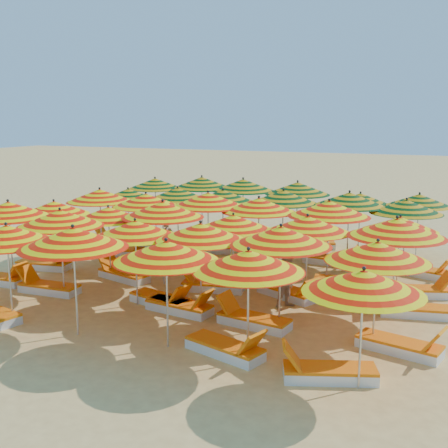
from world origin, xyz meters
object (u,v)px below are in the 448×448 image
Objects in this scene: umbrella_14 at (163,210)px; lounger_5 at (162,300)px; lounger_4 at (48,287)px; lounger_20 at (208,248)px; umbrella_23 at (400,224)px; lounger_1 at (226,348)px; lounger_16 at (346,282)px; umbrella_6 at (8,210)px; umbrella_32 at (243,185)px; lounger_6 at (181,307)px; lounger_21 at (331,260)px; umbrella_15 at (233,222)px; umbrella_29 at (406,207)px; umbrella_1 at (7,234)px; umbrella_19 at (146,200)px; umbrella_7 at (60,218)px; umbrella_35 at (419,200)px; umbrella_4 at (248,261)px; lounger_10 at (123,274)px; umbrella_16 at (307,224)px; umbrella_31 at (202,183)px; umbrella_2 at (73,238)px; lounger_12 at (288,292)px; umbrella_3 at (166,251)px; umbrella_12 at (54,208)px; umbrella_13 at (108,214)px; umbrella_18 at (100,196)px; lounger_22 at (422,271)px; umbrella_28 at (349,199)px; umbrella_9 at (201,232)px; umbrella_33 at (297,188)px; umbrella_24 at (128,194)px; umbrella_20 at (208,200)px; umbrella_25 at (178,194)px; umbrella_10 at (281,236)px; lounger_9 at (45,264)px; lounger_17 at (418,291)px; beachgoer_a at (167,240)px; lounger_2 at (327,372)px; lounger_14 at (121,251)px; umbrella_22 at (329,209)px; umbrella_27 at (283,197)px; lounger_8 at (401,346)px; umbrella_34 at (360,199)px; umbrella_30 at (155,183)px; lounger_7 at (252,320)px; umbrella_17 at (397,228)px; lounger_11 at (211,285)px; umbrella_5 at (363,282)px.

umbrella_14 is 2.77m from lounger_5.
lounger_4 and lounger_20 have the same top height.
umbrella_23 reaches higher than lounger_5.
lounger_1 is 5.77m from lounger_16.
umbrella_32 reaches higher than umbrella_6.
lounger_21 is at bearing 76.61° from lounger_6.
umbrella_15 is 1.17× the size of umbrella_29.
umbrella_1 is 1.10× the size of umbrella_19.
lounger_4 is (-2.59, -8.05, -2.07)m from umbrella_32.
umbrella_7 is 0.95× the size of umbrella_35.
umbrella_4 reaches higher than lounger_10.
umbrella_16 is 8.46m from umbrella_31.
umbrella_2 is 1.68× the size of lounger_20.
lounger_12 is at bearing -47.58° from umbrella_31.
lounger_20 is at bearing 109.24° from umbrella_3.
umbrella_12 is (-1.98, 3.98, -0.10)m from umbrella_1.
umbrella_13 is 1.10× the size of umbrella_29.
lounger_22 is at bearing 9.60° from umbrella_18.
umbrella_28 reaches higher than lounger_16.
umbrella_33 is at bearing 88.99° from umbrella_9.
umbrella_24 is 10.73m from lounger_22.
umbrella_20 reaches higher than umbrella_4.
umbrella_14 is 1.26× the size of umbrella_25.
umbrella_10 reaches higher than umbrella_12.
umbrella_7 reaches higher than umbrella_35.
umbrella_10 is at bearing -48.04° from umbrella_20.
umbrella_29 is 1.30× the size of lounger_9.
beachgoer_a is at bearing 154.88° from lounger_17.
lounger_2 is 8.41m from lounger_21.
umbrella_1 is at bearing -101.41° from lounger_14.
umbrella_22 is 2.95m from umbrella_27.
umbrella_15 is 4.77m from lounger_21.
umbrella_14 is 1.70× the size of lounger_14.
umbrella_33 is (-2.10, 4.06, 0.01)m from umbrella_22.
umbrella_1 is at bearing -160.08° from umbrella_10.
lounger_8 is at bearing 31.00° from umbrella_4.
umbrella_20 is 5.68m from umbrella_34.
umbrella_25 is 2.92m from umbrella_30.
lounger_7 is (5.46, -0.05, -1.99)m from umbrella_7.
lounger_12 is at bearing -123.29° from umbrella_29.
umbrella_16 is 7.30m from lounger_4.
beachgoer_a is (-5.77, -1.64, -1.51)m from umbrella_28.
umbrella_17 is at bearing -31.06° from umbrella_30.
umbrella_19 is at bearing -142.94° from lounger_20.
umbrella_1 reaches higher than umbrella_35.
umbrella_1 reaches higher than lounger_10.
lounger_11 is (-0.69, -6.01, -2.06)m from umbrella_33.
umbrella_15 is at bearing -70.86° from umbrella_32.
lounger_12 is (-2.66, 4.43, -1.84)m from umbrella_5.
umbrella_15 is 1.56× the size of lounger_21.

